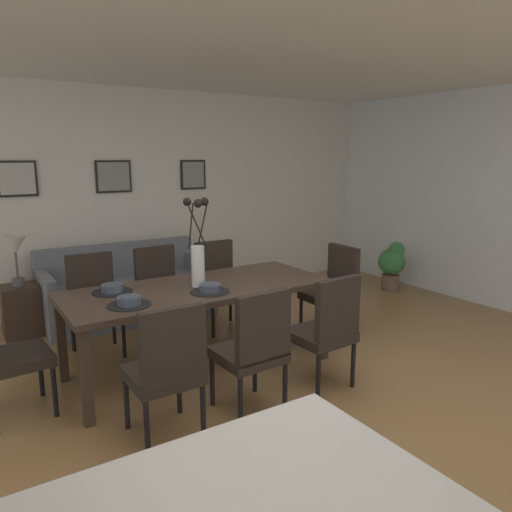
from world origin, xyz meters
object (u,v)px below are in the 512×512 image
(bowl_near_right, at_px, (112,287))
(table_lamp, at_px, (15,250))
(dining_chair_head_west, at_px, (2,349))
(framed_picture_right, at_px, (193,175))
(dining_chair_mid_left, at_px, (327,327))
(bowl_near_left, at_px, (129,300))
(dining_chair_far_left, at_px, (254,346))
(centerpiece_vase, at_px, (198,253))
(bowl_far_left, at_px, (210,287))
(framed_picture_left, at_px, (17,179))
(dining_table, at_px, (199,294))
(dining_chair_near_left, at_px, (167,365))
(framed_picture_center, at_px, (114,176))
(dining_chair_head_east, at_px, (334,287))
(potted_plant, at_px, (392,264))
(dining_chair_mid_right, at_px, (219,281))
(dining_chair_near_right, at_px, (94,299))
(dining_chair_far_right, at_px, (161,289))
(side_table, at_px, (21,310))
(sofa, at_px, (127,292))

(bowl_near_right, bearing_deg, table_lamp, 108.62)
(dining_chair_head_west, height_order, bowl_near_right, dining_chair_head_west)
(framed_picture_right, bearing_deg, dining_chair_mid_left, -96.62)
(bowl_near_left, height_order, framed_picture_right, framed_picture_right)
(dining_chair_far_left, bearing_deg, centerpiece_vase, 89.76)
(dining_chair_mid_left, relative_size, bowl_far_left, 5.41)
(framed_picture_left, bearing_deg, dining_table, -65.05)
(dining_chair_near_left, height_order, dining_chair_head_west, same)
(framed_picture_center, bearing_deg, dining_chair_head_east, -55.54)
(framed_picture_center, distance_m, potted_plant, 3.78)
(dining_chair_mid_left, xyz_separation_m, dining_chair_head_west, (-2.16, 0.87, 0.00))
(centerpiece_vase, bearing_deg, dining_chair_head_west, 179.50)
(dining_chair_far_left, xyz_separation_m, dining_chair_mid_right, (0.65, 1.72, 0.00))
(dining_table, xyz_separation_m, bowl_near_right, (-0.66, 0.21, 0.11))
(dining_chair_mid_left, bearing_deg, bowl_near_left, 153.98)
(dining_chair_near_right, distance_m, table_lamp, 1.07)
(dining_chair_near_right, relative_size, dining_chair_far_right, 1.00)
(framed_picture_center, relative_size, framed_picture_right, 1.12)
(bowl_far_left, distance_m, side_table, 2.32)
(bowl_far_left, bearing_deg, bowl_near_left, 180.00)
(potted_plant, bearing_deg, framed_picture_center, 157.58)
(centerpiece_vase, relative_size, bowl_near_left, 4.32)
(dining_chair_near_left, bearing_deg, bowl_far_left, 45.01)
(dining_chair_near_left, bearing_deg, dining_chair_near_right, 90.22)
(dining_table, height_order, dining_chair_near_left, dining_chair_near_left)
(bowl_far_left, xyz_separation_m, sofa, (-0.07, 1.94, -0.50))
(dining_chair_mid_right, xyz_separation_m, framed_picture_center, (-0.64, 1.37, 1.06))
(sofa, bearing_deg, centerpiece_vase, -87.75)
(dining_chair_near_left, distance_m, bowl_far_left, 0.95)
(dining_chair_head_west, height_order, table_lamp, table_lamp)
(framed_picture_center, bearing_deg, bowl_far_left, -90.00)
(dining_table, distance_m, sofa, 1.78)
(dining_chair_mid_right, height_order, dining_chair_head_east, same)
(dining_chair_near_left, bearing_deg, framed_picture_left, 97.25)
(bowl_near_right, xyz_separation_m, framed_picture_right, (1.69, 2.01, 0.79))
(dining_chair_far_right, relative_size, framed_picture_right, 2.46)
(dining_chair_far_left, height_order, dining_chair_mid_left, same)
(dining_chair_near_left, bearing_deg, table_lamp, 101.64)
(dining_chair_far_left, relative_size, dining_chair_mid_left, 1.00)
(framed_picture_left, bearing_deg, dining_chair_far_left, -71.58)
(dining_table, xyz_separation_m, bowl_near_left, (-0.66, -0.21, 0.11))
(dining_chair_far_right, distance_m, sofa, 0.88)
(dining_chair_head_west, xyz_separation_m, dining_chair_head_east, (3.00, -0.01, 0.00))
(dining_chair_mid_right, distance_m, bowl_near_right, 1.47)
(bowl_far_left, distance_m, framed_picture_right, 2.75)
(side_table, bearing_deg, centerpiece_vase, -55.76)
(dining_chair_near_right, bearing_deg, dining_chair_near_left, -89.78)
(dining_chair_mid_left, distance_m, potted_plant, 3.14)
(bowl_near_right, bearing_deg, bowl_far_left, -32.04)
(dining_chair_head_west, distance_m, bowl_near_right, 0.89)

